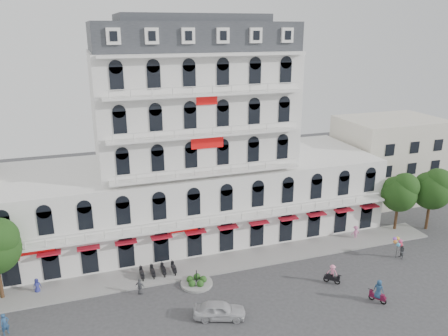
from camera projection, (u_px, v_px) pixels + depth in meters
ground at (247, 314)px, 38.97m from camera, size 120.00×120.00×0.00m
sidewalk at (216, 264)px, 47.06m from camera, size 53.00×4.00×0.16m
main_building at (193, 154)px, 52.15m from camera, size 45.00×15.00×25.80m
flank_building_east at (388, 159)px, 64.24m from camera, size 14.00×10.00×12.00m
traffic_island at (197, 282)px, 43.40m from camera, size 3.20×3.20×1.60m
parked_scooter_row at (158, 276)px, 44.99m from camera, size 4.40×1.80×1.10m
tree_east_inner at (400, 191)px, 53.64m from camera, size 4.40×4.37×7.57m
tree_east_outer at (432, 188)px, 53.84m from camera, size 4.65×4.65×8.05m
parked_car at (219, 310)px, 38.26m from camera, size 4.92×3.23×1.56m
rider_east at (378, 291)px, 40.35m from camera, size 1.12×1.48×2.32m
rider_center at (332, 274)px, 43.40m from camera, size 1.33×1.29×2.05m
pedestrian_left at (37, 286)px, 41.90m from camera, size 0.86×0.72×1.51m
pedestrian_mid at (140, 287)px, 41.60m from camera, size 1.04×0.89×1.67m
pedestrian_right at (356, 232)px, 52.66m from camera, size 1.08×0.62×1.67m
pedestrian_far at (5, 324)px, 36.16m from camera, size 0.85×0.78×1.95m
balloon_vendor at (400, 248)px, 48.02m from camera, size 1.32×1.26×2.45m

